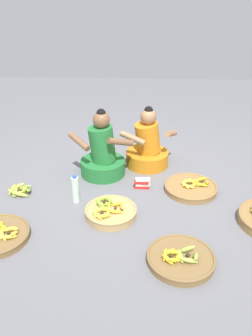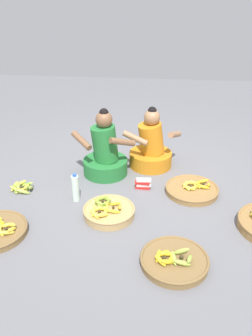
{
  "view_description": "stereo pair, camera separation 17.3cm",
  "coord_description": "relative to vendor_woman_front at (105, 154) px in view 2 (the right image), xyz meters",
  "views": [
    {
      "loc": [
        0.17,
        -3.32,
        2.01
      ],
      "look_at": [
        0.0,
        -0.2,
        0.35
      ],
      "focal_mm": 37.28,
      "sensor_mm": 36.0,
      "label": 1
    },
    {
      "loc": [
        0.34,
        -3.3,
        2.01
      ],
      "look_at": [
        0.0,
        -0.2,
        0.35
      ],
      "focal_mm": 37.28,
      "sensor_mm": 36.0,
      "label": 2
    }
  ],
  "objects": [
    {
      "name": "vendor_woman_behind",
      "position": [
        0.52,
        0.26,
        -0.02
      ],
      "size": [
        0.7,
        0.52,
        0.76
      ],
      "color": "orange",
      "rests_on": "ground"
    },
    {
      "name": "banana_basket_near_vendor",
      "position": [
        0.17,
        -0.85,
        -0.2
      ],
      "size": [
        0.51,
        0.51,
        0.16
      ],
      "color": "tan",
      "rests_on": "ground"
    },
    {
      "name": "banana_basket_back_center",
      "position": [
        1.0,
        -0.33,
        -0.22
      ],
      "size": [
        0.57,
        0.57,
        0.13
      ],
      "color": "olive",
      "rests_on": "ground"
    },
    {
      "name": "water_bottle",
      "position": [
        -0.21,
        -0.61,
        -0.11
      ],
      "size": [
        0.08,
        0.08,
        0.31
      ],
      "color": "silver",
      "rests_on": "ground"
    },
    {
      "name": "ground_plane",
      "position": [
        0.3,
        -0.3,
        -0.26
      ],
      "size": [
        10.0,
        10.0,
        0.0
      ],
      "primitive_type": "plane",
      "color": "slate"
    },
    {
      "name": "packet_carton_stack",
      "position": [
        0.47,
        -0.3,
        -0.2
      ],
      "size": [
        0.18,
        0.07,
        0.12
      ],
      "color": "red",
      "rests_on": "ground"
    },
    {
      "name": "loose_bananas_mid_left",
      "position": [
        -0.85,
        -0.48,
        -0.23
      ],
      "size": [
        0.26,
        0.24,
        0.1
      ],
      "color": "yellow",
      "rests_on": "ground"
    },
    {
      "name": "vendor_woman_front",
      "position": [
        0.0,
        0.0,
        0.0
      ],
      "size": [
        0.74,
        0.52,
        0.8
      ],
      "color": "#237233",
      "rests_on": "ground"
    },
    {
      "name": "banana_basket_near_bicycle",
      "position": [
        0.79,
        -1.45,
        -0.22
      ],
      "size": [
        0.56,
        0.56,
        0.14
      ],
      "color": "brown",
      "rests_on": "ground"
    }
  ]
}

